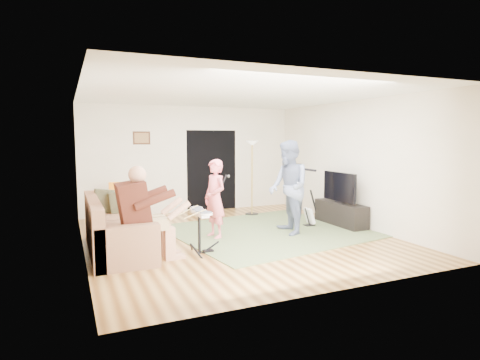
# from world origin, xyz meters

# --- Properties ---
(floor) EXTENTS (6.00, 6.00, 0.00)m
(floor) POSITION_xyz_m (0.00, 0.00, 0.00)
(floor) COLOR brown
(floor) RESTS_ON ground
(walls) EXTENTS (5.50, 6.00, 2.70)m
(walls) POSITION_xyz_m (0.00, 0.00, 1.35)
(walls) COLOR silver
(walls) RESTS_ON floor
(ceiling) EXTENTS (6.00, 6.00, 0.00)m
(ceiling) POSITION_xyz_m (0.00, 0.00, 2.70)
(ceiling) COLOR white
(ceiling) RESTS_ON walls
(window_blinds) EXTENTS (0.00, 2.05, 2.05)m
(window_blinds) POSITION_xyz_m (-2.74, 0.20, 1.55)
(window_blinds) COLOR #9C5D30
(window_blinds) RESTS_ON walls
(doorway) EXTENTS (2.10, 0.00, 2.10)m
(doorway) POSITION_xyz_m (0.55, 2.99, 1.05)
(doorway) COLOR black
(doorway) RESTS_ON walls
(picture_frame) EXTENTS (0.42, 0.03, 0.32)m
(picture_frame) POSITION_xyz_m (-1.25, 2.99, 1.90)
(picture_frame) COLOR #3F2314
(picture_frame) RESTS_ON walls
(area_rug) EXTENTS (4.09, 3.85, 0.02)m
(area_rug) POSITION_xyz_m (0.76, 0.18, 0.01)
(area_rug) COLOR #56683F
(area_rug) RESTS_ON floor
(sofa) EXTENTS (0.94, 2.27, 0.92)m
(sofa) POSITION_xyz_m (-2.30, -0.10, 0.31)
(sofa) COLOR #94674A
(sofa) RESTS_ON floor
(drummer) EXTENTS (0.96, 0.54, 1.48)m
(drummer) POSITION_xyz_m (-1.85, -0.75, 0.58)
(drummer) COLOR #4A1E14
(drummer) RESTS_ON sofa
(drum_kit) EXTENTS (0.41, 0.73, 0.75)m
(drum_kit) POSITION_xyz_m (-1.00, -0.75, 0.33)
(drum_kit) COLOR black
(drum_kit) RESTS_ON floor
(singer) EXTENTS (0.48, 0.62, 1.50)m
(singer) POSITION_xyz_m (-0.39, 0.15, 0.75)
(singer) COLOR #FF6E7E
(singer) RESTS_ON floor
(microphone) EXTENTS (0.06, 0.06, 0.24)m
(microphone) POSITION_xyz_m (-0.19, 0.15, 1.12)
(microphone) COLOR black
(microphone) RESTS_ON singer
(guitarist) EXTENTS (0.86, 1.02, 1.87)m
(guitarist) POSITION_xyz_m (1.03, -0.16, 0.93)
(guitarist) COLOR slate
(guitarist) RESTS_ON floor
(guitar_held) EXTENTS (0.13, 0.60, 0.26)m
(guitar_held) POSITION_xyz_m (1.23, -0.16, 1.27)
(guitar_held) COLOR white
(guitar_held) RESTS_ON guitarist
(guitar_spare) EXTENTS (0.29, 0.26, 0.79)m
(guitar_spare) POSITION_xyz_m (1.82, 0.27, 0.23)
(guitar_spare) COLOR black
(guitar_spare) RESTS_ON floor
(torchiere_lamp) EXTENTS (0.33, 0.33, 1.83)m
(torchiere_lamp) POSITION_xyz_m (1.23, 1.94, 1.25)
(torchiere_lamp) COLOR black
(torchiere_lamp) RESTS_ON floor
(dining_chair) EXTENTS (0.39, 0.41, 0.92)m
(dining_chair) POSITION_xyz_m (-1.93, 2.14, 0.33)
(dining_chair) COLOR beige
(dining_chair) RESTS_ON floor
(tv_cabinet) EXTENTS (0.40, 1.40, 0.50)m
(tv_cabinet) POSITION_xyz_m (2.50, 0.09, 0.25)
(tv_cabinet) COLOR black
(tv_cabinet) RESTS_ON floor
(television) EXTENTS (0.06, 1.04, 0.63)m
(television) POSITION_xyz_m (2.45, 0.09, 0.85)
(television) COLOR black
(television) RESTS_ON tv_cabinet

